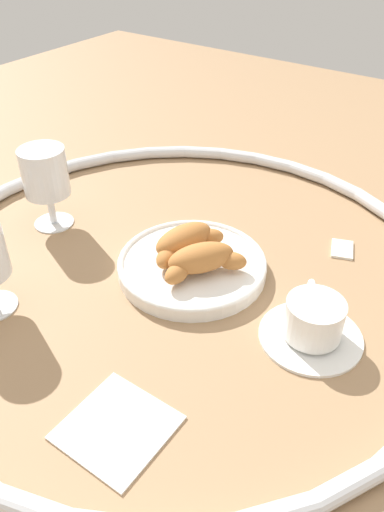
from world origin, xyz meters
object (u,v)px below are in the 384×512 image
Objects in this scene: juice_glass_right at (45,175)px; pastry_plate at (192,265)px; croissant_large at (184,241)px; sugar_packet at (342,248)px; croissant_small at (202,260)px; coffee_cup_near at (313,323)px; folded_napkin at (117,427)px.

pastry_plate is at bearing 95.63° from juice_glass_right.
sugar_packet is at bearing 132.97° from croissant_large.
pastry_plate is 0.25m from sugar_packet.
croissant_large is 1.11× the size of croissant_small.
coffee_cup_near is 0.22m from sugar_packet.
folded_napkin is at bearing -24.68° from coffee_cup_near.
pastry_plate is 2.06× the size of folded_napkin.
coffee_cup_near is at bearing -9.66° from sugar_packet.
sugar_packet is 0.45× the size of folded_napkin.
croissant_large is 0.26m from juice_glass_right.
croissant_small is 0.85× the size of juice_glass_right.
croissant_small reaches higher than sugar_packet.
croissant_small is at bearing 92.64° from juice_glass_right.
folded_napkin is at bearing 18.63° from pastry_plate.
pastry_plate is at bearing 64.32° from croissant_large.
juice_glass_right reaches higher than coffee_cup_near.
croissant_large is at bearing -115.62° from croissant_small.
juice_glass_right is at bearing -87.36° from croissant_small.
croissant_large reaches higher than sugar_packet.
croissant_small is at bearing -55.45° from sugar_packet.
folded_napkin is at bearing 21.88° from croissant_large.
croissant_large and croissant_small have the same top height.
croissant_large is 0.31m from folded_napkin.
coffee_cup_near is at bearing 83.39° from pastry_plate.
folded_napkin is at bearing -29.73° from sugar_packet.
pastry_plate is at bearing -96.61° from coffee_cup_near.
sugar_packet reaches higher than folded_napkin.
croissant_small is 0.27m from folded_napkin.
coffee_cup_near is 0.49m from juice_glass_right.
croissant_small is 0.88× the size of coffee_cup_near.
sugar_packet is (-0.20, 0.14, -0.04)m from croissant_small.
folded_napkin is (0.25, 0.37, -0.09)m from juice_glass_right.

